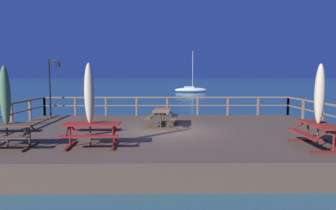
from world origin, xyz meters
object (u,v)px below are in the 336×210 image
object	(u,v)px
picnic_table_mid_right	(7,131)
picnic_table_back_left	(162,114)
patio_umbrella_short_back	(89,94)
picnic_table_mid_centre	(320,130)
lamp_post_hooked	(52,79)
sailboat_distant	(191,90)
patio_umbrella_tall_back_right	(320,94)
picnic_table_front_left	(92,130)
patio_umbrella_tall_back_left	(5,96)

from	to	relation	value
picnic_table_mid_right	picnic_table_back_left	world-z (taller)	same
patio_umbrella_short_back	picnic_table_mid_centre	bearing A→B (deg)	-1.37
patio_umbrella_short_back	lamp_post_hooked	size ratio (longest dim) A/B	0.85
sailboat_distant	picnic_table_mid_centre	bearing A→B (deg)	-90.03
picnic_table_mid_centre	patio_umbrella_tall_back_right	distance (m)	1.16
picnic_table_front_left	picnic_table_mid_centre	size ratio (longest dim) A/B	0.90
lamp_post_hooked	sailboat_distant	distance (m)	41.15
picnic_table_mid_right	picnic_table_mid_centre	bearing A→B (deg)	-0.39
patio_umbrella_tall_back_right	lamp_post_hooked	xyz separation A→B (m)	(-11.18, 7.33, 0.39)
picnic_table_mid_centre	picnic_table_back_left	size ratio (longest dim) A/B	1.09
patio_umbrella_short_back	sailboat_distant	bearing A→B (deg)	80.87
picnic_table_mid_right	sailboat_distant	world-z (taller)	sailboat_distant
patio_umbrella_short_back	sailboat_distant	distance (m)	47.31
picnic_table_mid_right	lamp_post_hooked	world-z (taller)	lamp_post_hooked
picnic_table_back_left	picnic_table_mid_centre	bearing A→B (deg)	-38.79
patio_umbrella_tall_back_right	picnic_table_mid_right	bearing A→B (deg)	179.70
picnic_table_front_left	picnic_table_back_left	world-z (taller)	same
patio_umbrella_tall_back_right	patio_umbrella_tall_back_left	xyz separation A→B (m)	(-10.08, 0.10, -0.04)
picnic_table_back_left	lamp_post_hooked	distance (m)	7.07
picnic_table_front_left	picnic_table_mid_centre	world-z (taller)	same
picnic_table_mid_right	patio_umbrella_tall_back_right	xyz separation A→B (m)	(10.06, -0.05, 1.16)
picnic_table_mid_right	picnic_table_front_left	bearing A→B (deg)	3.07
picnic_table_mid_right	sailboat_distant	distance (m)	47.87
picnic_table_mid_centre	picnic_table_mid_right	bearing A→B (deg)	179.61
sailboat_distant	patio_umbrella_short_back	bearing A→B (deg)	-99.13
picnic_table_mid_right	picnic_table_back_left	distance (m)	6.43
picnic_table_back_left	patio_umbrella_tall_back_left	size ratio (longest dim) A/B	0.72
picnic_table_front_left	sailboat_distant	bearing A→B (deg)	80.92
lamp_post_hooked	sailboat_distant	xyz separation A→B (m)	(11.27, 39.50, -2.43)
picnic_table_mid_right	picnic_table_back_left	size ratio (longest dim) A/B	0.96
picnic_table_front_left	lamp_post_hooked	bearing A→B (deg)	118.20
picnic_table_mid_centre	sailboat_distant	bearing A→B (deg)	89.97
patio_umbrella_tall_back_right	patio_umbrella_tall_back_left	size ratio (longest dim) A/B	1.02
picnic_table_front_left	picnic_table_back_left	bearing A→B (deg)	59.80
picnic_table_mid_centre	lamp_post_hooked	bearing A→B (deg)	146.85
patio_umbrella_tall_back_left	lamp_post_hooked	xyz separation A→B (m)	(-1.10, 7.23, 0.43)
picnic_table_front_left	lamp_post_hooked	distance (m)	8.24
patio_umbrella_tall_back_left	sailboat_distant	size ratio (longest dim) A/B	0.34
picnic_table_mid_right	lamp_post_hooked	bearing A→B (deg)	98.76
picnic_table_front_left	patio_umbrella_tall_back_left	size ratio (longest dim) A/B	0.70
patio_umbrella_short_back	lamp_post_hooked	distance (m)	8.10
picnic_table_front_left	sailboat_distant	world-z (taller)	sailboat_distant
picnic_table_back_left	patio_umbrella_tall_back_right	distance (m)	6.64
picnic_table_front_left	patio_umbrella_tall_back_right	xyz separation A→B (m)	(7.36, -0.20, 1.16)
picnic_table_front_left	picnic_table_mid_right	world-z (taller)	same
patio_umbrella_short_back	picnic_table_front_left	bearing A→B (deg)	33.36
picnic_table_mid_centre	patio_umbrella_tall_back_right	bearing A→B (deg)	164.21
picnic_table_mid_centre	sailboat_distant	xyz separation A→B (m)	(0.03, 46.85, -0.88)
lamp_post_hooked	picnic_table_front_left	bearing A→B (deg)	-61.80
patio_umbrella_short_back	lamp_post_hooked	world-z (taller)	lamp_post_hooked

